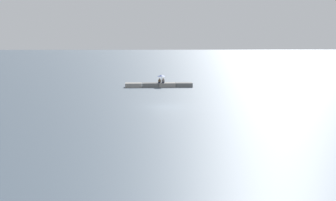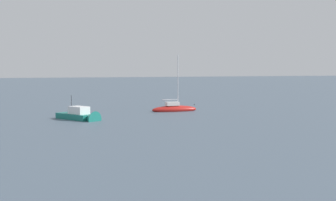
% 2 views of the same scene
% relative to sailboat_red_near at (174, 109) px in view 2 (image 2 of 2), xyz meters
% --- Properties ---
extents(sailboat_red_near, '(1.99, 6.75, 8.39)m').
position_rel_sailboat_red_near_xyz_m(sailboat_red_near, '(0.00, 0.00, 0.00)').
color(sailboat_red_near, red).
rests_on(sailboat_red_near, ground_plane).
extents(motorboat_teal_mid, '(6.57, 4.77, 3.60)m').
position_rel_sailboat_red_near_xyz_m(motorboat_teal_mid, '(-6.53, 14.36, 0.05)').
color(motorboat_teal_mid, '#197266').
rests_on(motorboat_teal_mid, ground_plane).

